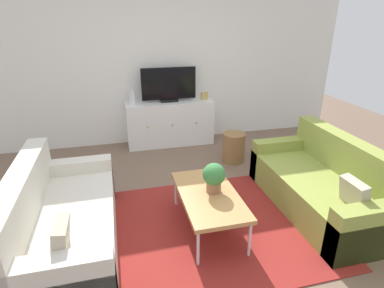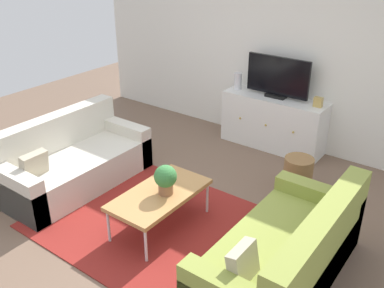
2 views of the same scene
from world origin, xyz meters
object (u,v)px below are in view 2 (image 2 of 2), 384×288
at_px(tv_console, 273,122).
at_px(couch_left_side, 70,163).
at_px(wicker_basket, 298,175).
at_px(couch_right_side, 289,257).
at_px(coffee_table, 160,195).
at_px(mantel_clock, 318,102).
at_px(glass_vase, 238,81).
at_px(potted_plant, 166,178).
at_px(flat_screen_tv, 278,77).

bearing_deg(tv_console, couch_left_side, -122.47).
bearing_deg(wicker_basket, couch_right_side, -68.79).
relative_size(couch_right_side, wicker_basket, 4.03).
height_order(coffee_table, mantel_clock, mantel_clock).
distance_m(glass_vase, wicker_basket, 1.81).
height_order(tv_console, mantel_clock, mantel_clock).
bearing_deg(tv_console, wicker_basket, -49.17).
relative_size(potted_plant, tv_console, 0.21).
distance_m(couch_left_side, glass_vase, 2.61).
relative_size(coffee_table, potted_plant, 3.45).
relative_size(couch_left_side, wicker_basket, 4.03).
bearing_deg(mantel_clock, glass_vase, 180.00).
height_order(couch_left_side, wicker_basket, couch_left_side).
height_order(tv_console, flat_screen_tv, flat_screen_tv).
height_order(couch_right_side, tv_console, couch_right_side).
bearing_deg(potted_plant, couch_right_side, 0.73).
bearing_deg(flat_screen_tv, mantel_clock, -1.89).
distance_m(couch_left_side, coffee_table, 1.47).
xyz_separation_m(potted_plant, flat_screen_tv, (-0.01, 2.41, 0.43)).
xyz_separation_m(couch_left_side, flat_screen_tv, (1.51, 2.39, 0.75)).
bearing_deg(flat_screen_tv, potted_plant, -89.65).
bearing_deg(glass_vase, couch_left_side, -110.85).
bearing_deg(potted_plant, tv_console, 90.35).
relative_size(mantel_clock, wicker_basket, 0.29).
xyz_separation_m(tv_console, wicker_basket, (0.81, -0.94, -0.15)).
xyz_separation_m(glass_vase, wicker_basket, (1.41, -0.94, -0.64)).
height_order(couch_right_side, mantel_clock, mantel_clock).
bearing_deg(coffee_table, couch_left_side, 178.22).
relative_size(coffee_table, glass_vase, 4.53).
xyz_separation_m(couch_left_side, wicker_basket, (2.32, 1.44, -0.05)).
relative_size(potted_plant, glass_vase, 1.31).
distance_m(coffee_table, glass_vase, 2.53).
height_order(flat_screen_tv, mantel_clock, flat_screen_tv).
xyz_separation_m(flat_screen_tv, glass_vase, (-0.61, -0.02, -0.16)).
relative_size(potted_plant, wicker_basket, 0.70).
distance_m(potted_plant, flat_screen_tv, 2.45).
bearing_deg(glass_vase, couch_right_side, -50.27).
bearing_deg(couch_left_side, potted_plant, -0.65).
bearing_deg(couch_left_side, couch_right_side, 0.00).
relative_size(couch_right_side, flat_screen_tv, 2.00).
bearing_deg(glass_vase, coffee_table, -76.93).
xyz_separation_m(couch_right_side, coffee_table, (-1.41, -0.05, 0.12)).
relative_size(couch_left_side, glass_vase, 7.59).
xyz_separation_m(couch_left_side, mantel_clock, (2.12, 2.37, 0.54)).
bearing_deg(tv_console, potted_plant, -89.65).
bearing_deg(mantel_clock, couch_right_side, -72.25).
bearing_deg(couch_right_side, couch_left_side, 180.00).
bearing_deg(tv_console, couch_right_side, -60.08).
bearing_deg(flat_screen_tv, glass_vase, -178.11).
bearing_deg(mantel_clock, tv_console, -180.00).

